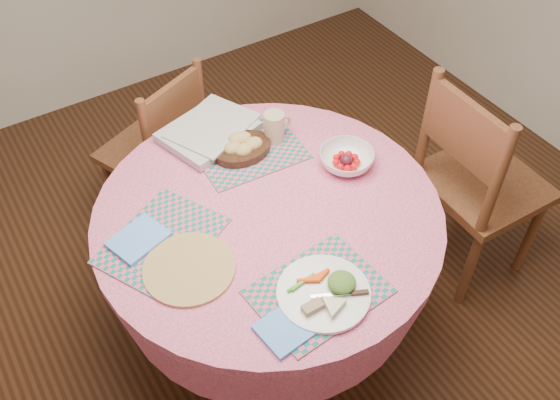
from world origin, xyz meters
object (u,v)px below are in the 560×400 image
at_px(dining_table, 269,247).
at_px(chair_back, 160,148).
at_px(latte_mug, 275,127).
at_px(bread_bowl, 242,146).
at_px(dinner_plate, 326,292).
at_px(chair_right, 475,181).
at_px(wicker_trivet, 189,269).
at_px(fruit_bowl, 346,159).

bearing_deg(dining_table, chair_back, 95.34).
bearing_deg(latte_mug, bread_bowl, -179.17).
bearing_deg(latte_mug, dinner_plate, -109.76).
relative_size(dining_table, chair_right, 1.21).
relative_size(wicker_trivet, fruit_bowl, 1.38).
relative_size(latte_mug, fruit_bowl, 0.55).
bearing_deg(chair_right, fruit_bowl, 72.70).
height_order(chair_right, chair_back, chair_right).
bearing_deg(latte_mug, fruit_bowl, -61.24).
xyz_separation_m(chair_right, chair_back, (-1.00, 0.97, -0.07)).
distance_m(dining_table, wicker_trivet, 0.41).
xyz_separation_m(dining_table, fruit_bowl, (0.37, 0.04, 0.23)).
bearing_deg(dinner_plate, bread_bowl, 81.31).
distance_m(chair_right, fruit_bowl, 0.63).
height_order(chair_right, bread_bowl, chair_right).
distance_m(dinner_plate, latte_mug, 0.76).
xyz_separation_m(chair_back, latte_mug, (0.30, -0.51, 0.35)).
distance_m(dining_table, bread_bowl, 0.40).
height_order(chair_right, fruit_bowl, chair_right).
bearing_deg(wicker_trivet, fruit_bowl, 10.06).
bearing_deg(chair_right, wicker_trivet, 88.62).
bearing_deg(chair_right, dining_table, 82.55).
bearing_deg(bread_bowl, dining_table, -103.63).
height_order(bread_bowl, fruit_bowl, bread_bowl).
distance_m(chair_right, latte_mug, 0.88).
distance_m(wicker_trivet, latte_mug, 0.70).
relative_size(chair_back, bread_bowl, 3.89).
height_order(dinner_plate, latte_mug, latte_mug).
bearing_deg(chair_back, chair_right, 113.06).
relative_size(wicker_trivet, latte_mug, 2.48).
bearing_deg(latte_mug, chair_back, 120.44).
height_order(latte_mug, fruit_bowl, latte_mug).
relative_size(chair_back, fruit_bowl, 4.11).
bearing_deg(chair_right, dinner_plate, 106.39).
height_order(chair_right, latte_mug, chair_right).
distance_m(chair_back, wicker_trivet, 0.99).
bearing_deg(chair_back, dining_table, 72.36).
xyz_separation_m(wicker_trivet, fruit_bowl, (0.72, 0.13, 0.03)).
bearing_deg(bread_bowl, dinner_plate, -98.69).
bearing_deg(chair_back, bread_bowl, 83.58).
distance_m(wicker_trivet, dinner_plate, 0.45).
height_order(dining_table, latte_mug, latte_mug).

